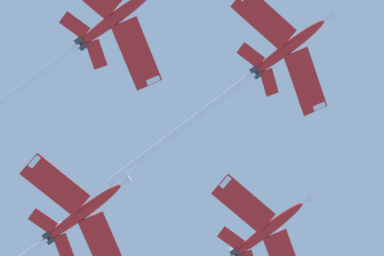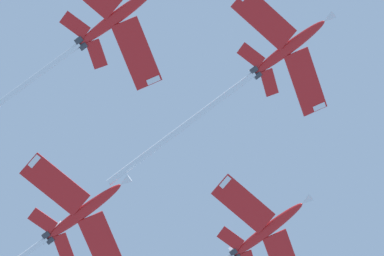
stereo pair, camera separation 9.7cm
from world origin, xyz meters
name	(u,v)px [view 1 (the left image)]	position (x,y,z in m)	size (l,w,h in m)	color
jet_lead	(259,69)	(-28.96, 6.73, 105.93)	(36.03, 19.56, 10.58)	red
jet_left_wing	(234,255)	(-7.76, -7.08, 100.30)	(35.42, 19.54, 11.03)	red
jet_right_wing	(89,38)	(-18.64, 27.18, 101.13)	(38.01, 19.57, 10.78)	red
jet_slot	(53,235)	(4.25, 14.61, 96.74)	(38.80, 19.53, 11.30)	red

